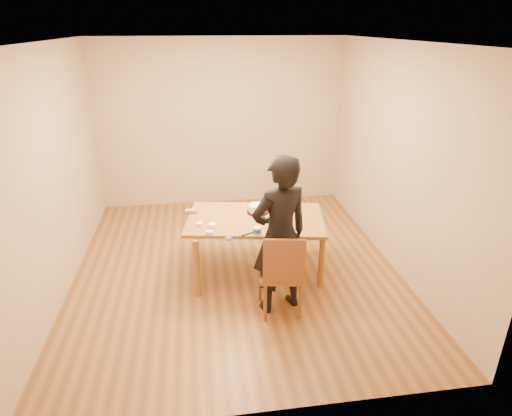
{
  "coord_description": "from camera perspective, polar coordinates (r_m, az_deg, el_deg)",
  "views": [
    {
      "loc": [
        -0.42,
        -4.72,
        2.88
      ],
      "look_at": [
        0.23,
        -0.21,
        0.9
      ],
      "focal_mm": 30.0,
      "sensor_mm": 36.0,
      "label": 1
    }
  ],
  "objects": [
    {
      "name": "room_shell",
      "position": [
        5.3,
        -3.29,
        6.67
      ],
      "size": [
        4.0,
        4.5,
        2.7
      ],
      "color": "brown",
      "rests_on": "ground"
    },
    {
      "name": "dining_table",
      "position": [
        5.08,
        -0.08,
        -1.54
      ],
      "size": [
        1.74,
        1.21,
        0.04
      ],
      "primitive_type": "cube",
      "rotation": [
        0.0,
        0.0,
        -0.17
      ],
      "color": "brown",
      "rests_on": "floor"
    },
    {
      "name": "dining_chair",
      "position": [
        4.57,
        3.2,
        -8.69
      ],
      "size": [
        0.49,
        0.49,
        0.04
      ],
      "primitive_type": "cube",
      "rotation": [
        0.0,
        0.0,
        -0.16
      ],
      "color": "brown",
      "rests_on": "floor"
    },
    {
      "name": "cake_plate",
      "position": [
        5.22,
        0.2,
        -0.49
      ],
      "size": [
        0.26,
        0.26,
        0.02
      ],
      "primitive_type": "cylinder",
      "color": "red",
      "rests_on": "dining_table"
    },
    {
      "name": "cake",
      "position": [
        5.2,
        0.2,
        -0.03
      ],
      "size": [
        0.22,
        0.22,
        0.07
      ],
      "primitive_type": "cylinder",
      "color": "white",
      "rests_on": "cake_plate"
    },
    {
      "name": "frosting_dome",
      "position": [
        5.18,
        0.2,
        0.45
      ],
      "size": [
        0.21,
        0.21,
        0.03
      ],
      "primitive_type": "ellipsoid",
      "color": "white",
      "rests_on": "cake"
    },
    {
      "name": "frosting_tub",
      "position": [
        4.7,
        0.14,
        -2.98
      ],
      "size": [
        0.08,
        0.08,
        0.07
      ],
      "primitive_type": "cylinder",
      "color": "white",
      "rests_on": "dining_table"
    },
    {
      "name": "frosting_lid",
      "position": [
        4.6,
        -3.68,
        -4.08
      ],
      "size": [
        0.09,
        0.09,
        0.01
      ],
      "primitive_type": "cylinder",
      "color": "#1E19A2",
      "rests_on": "dining_table"
    },
    {
      "name": "frosting_dollop",
      "position": [
        4.6,
        -3.69,
        -3.94
      ],
      "size": [
        0.04,
        0.04,
        0.02
      ],
      "primitive_type": "ellipsoid",
      "color": "white",
      "rests_on": "frosting_lid"
    },
    {
      "name": "ramekin_green",
      "position": [
        4.71,
        -6.23,
        -3.27
      ],
      "size": [
        0.08,
        0.08,
        0.04
      ],
      "primitive_type": "cylinder",
      "color": "white",
      "rests_on": "dining_table"
    },
    {
      "name": "ramekin_yellow",
      "position": [
        4.86,
        -5.8,
        -2.34
      ],
      "size": [
        0.09,
        0.09,
        0.04
      ],
      "primitive_type": "cylinder",
      "color": "white",
      "rests_on": "dining_table"
    },
    {
      "name": "ramekin_multi",
      "position": [
        4.92,
        -7.5,
        -2.12
      ],
      "size": [
        0.08,
        0.08,
        0.04
      ],
      "primitive_type": "cylinder",
      "color": "white",
      "rests_on": "dining_table"
    },
    {
      "name": "candy_box_pink",
      "position": [
        5.26,
        -8.64,
        -0.54
      ],
      "size": [
        0.15,
        0.09,
        0.02
      ],
      "primitive_type": "cube",
      "rotation": [
        0.0,
        0.0,
        -0.1
      ],
      "color": "#E43579",
      "rests_on": "dining_table"
    },
    {
      "name": "candy_box_green",
      "position": [
        5.26,
        -8.7,
        -0.32
      ],
      "size": [
        0.13,
        0.07,
        0.02
      ],
      "primitive_type": "cube",
      "rotation": [
        0.0,
        0.0,
        -0.1
      ],
      "color": "green",
      "rests_on": "candy_box_pink"
    },
    {
      "name": "spatula",
      "position": [
        4.69,
        -1.02,
        -3.46
      ],
      "size": [
        0.16,
        0.1,
        0.01
      ],
      "primitive_type": "cube",
      "rotation": [
        0.0,
        0.0,
        0.48
      ],
      "color": "black",
      "rests_on": "dining_table"
    },
    {
      "name": "person",
      "position": [
        4.4,
        3.2,
        -3.74
      ],
      "size": [
        0.73,
        0.59,
        1.74
      ],
      "primitive_type": "imported",
      "rotation": [
        0.0,
        0.0,
        3.45
      ],
      "color": "black",
      "rests_on": "floor"
    }
  ]
}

